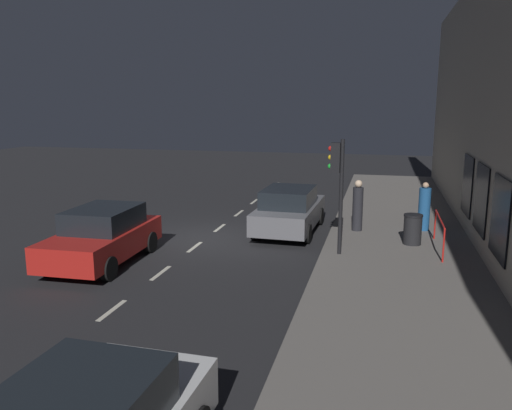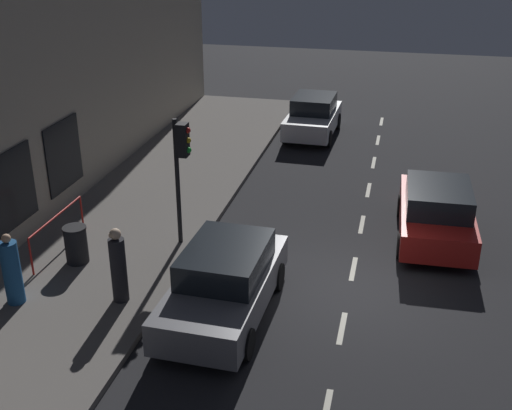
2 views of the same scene
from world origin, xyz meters
TOP-DOWN VIEW (x-y plane):
  - ground_plane at (0.00, 0.00)m, footprint 60.00×60.00m
  - sidewalk at (6.25, 0.00)m, footprint 4.50×32.00m
  - building_facade at (8.80, 0.00)m, footprint 0.65×32.00m
  - lane_centre_line at (0.00, -1.00)m, footprint 0.12×27.20m
  - traffic_light at (4.41, -1.16)m, footprint 0.46×0.32m
  - parked_car_0 at (2.56, 1.61)m, footprint 2.05×4.40m
  - parked_car_2 at (-1.95, -3.14)m, footprint 2.03×4.23m
  - pedestrian_0 at (4.89, 1.82)m, footprint 0.49×0.49m
  - pedestrian_1 at (7.12, 2.43)m, footprint 0.56×0.56m
  - trash_bin at (6.65, 0.44)m, footprint 0.58×0.58m
  - red_railing at (7.39, -0.01)m, footprint 0.05×2.62m

SIDE VIEW (x-z plane):
  - ground_plane at x=0.00m, z-range 0.00..0.00m
  - lane_centre_line at x=0.00m, z-range 0.00..0.01m
  - sidewalk at x=6.25m, z-range 0.00..0.15m
  - trash_bin at x=6.65m, z-range 0.15..1.10m
  - parked_car_2 at x=-1.95m, z-range 0.00..1.58m
  - parked_car_0 at x=2.56m, z-range 0.00..1.58m
  - red_railing at x=7.39m, z-range 0.41..1.39m
  - pedestrian_1 at x=7.12m, z-range 0.08..1.75m
  - pedestrian_0 at x=4.89m, z-range 0.09..1.85m
  - traffic_light at x=4.41m, z-range 0.89..4.22m
  - building_facade at x=8.80m, z-range -0.01..8.78m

